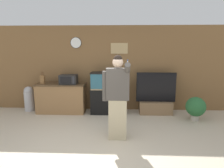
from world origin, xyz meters
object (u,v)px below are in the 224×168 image
counter_island (61,98)px  knife_block (43,79)px  tv_on_stand (156,102)px  person_standing (117,96)px  aquarium_on_stand (108,93)px  potted_plant (196,107)px  microwave (69,79)px  trash_bin (29,98)px

counter_island → knife_block: (-0.52, -0.04, 0.58)m
tv_on_stand → person_standing: bearing=-123.5°
aquarium_on_stand → potted_plant: 2.47m
counter_island → tv_on_stand: (2.83, 0.00, -0.09)m
microwave → potted_plant: bearing=-8.0°
counter_island → aquarium_on_stand: 1.42m
counter_island → knife_block: 0.78m
counter_island → person_standing: 2.46m
potted_plant → trash_bin: bearing=172.5°
microwave → potted_plant: size_ratio=0.78×
microwave → trash_bin: microwave is taller
knife_block → trash_bin: bearing=162.2°
counter_island → potted_plant: 3.85m
knife_block → person_standing: bearing=-36.3°
aquarium_on_stand → potted_plant: (2.41, -0.48, -0.25)m
trash_bin → person_standing: bearing=-33.2°
tv_on_stand → trash_bin: size_ratio=1.61×
microwave → knife_block: size_ratio=1.37×
microwave → counter_island: bearing=179.0°
counter_island → tv_on_stand: bearing=0.1°
person_standing → trash_bin: bearing=146.8°
knife_block → aquarium_on_stand: knife_block is taller
microwave → trash_bin: bearing=173.9°
person_standing → trash_bin: person_standing is taller
knife_block → aquarium_on_stand: size_ratio=0.30×
aquarium_on_stand → tv_on_stand: bearing=1.1°
microwave → aquarium_on_stand: (1.16, -0.02, -0.40)m
microwave → knife_block: (-0.77, -0.03, 0.00)m
microwave → knife_block: 0.77m
knife_block → person_standing: 2.78m
knife_block → potted_plant: knife_block is taller
aquarium_on_stand → person_standing: bearing=-79.4°
knife_block → person_standing: (2.24, -1.64, -0.08)m
aquarium_on_stand → trash_bin: 2.48m
counter_island → potted_plant: (3.82, -0.51, -0.07)m
knife_block → aquarium_on_stand: bearing=0.4°
aquarium_on_stand → person_standing: size_ratio=0.68×
aquarium_on_stand → trash_bin: (-2.46, 0.16, -0.23)m
microwave → trash_bin: size_ratio=0.66×
tv_on_stand → knife_block: bearing=-179.3°
counter_island → tv_on_stand: size_ratio=1.19×
aquarium_on_stand → knife_block: bearing=-179.6°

